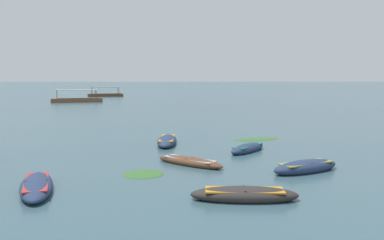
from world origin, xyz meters
The scene contains 13 objects.
ground_plane centered at (0.00, 1500.00, 0.00)m, with size 6000.00×6000.00×0.00m, color #385660.
mountain_2 centered at (-84.53, 2365.61, 308.74)m, with size 2513.45×2513.45×617.48m, color slate.
mountain_3 centered at (1099.78, 2659.25, 104.01)m, with size 635.18×635.18×208.02m, color slate.
rowboat_0 centered at (-5.09, 11.62, 0.18)m, with size 1.69×4.44×0.58m.
rowboat_2 centered at (1.31, 21.83, 0.20)m, with size 2.13×4.72×0.64m.
rowboat_3 centered at (1.49, 15.11, 0.15)m, with size 3.27×3.70×0.48m.
rowboat_4 centered at (6.39, 12.59, 0.21)m, with size 3.87×2.28×0.66m.
rowboat_6 centered at (5.54, 18.11, 0.18)m, with size 3.25×3.16×0.58m.
rowboat_7 centered at (2.21, 8.93, 0.18)m, with size 3.95×2.04×0.58m.
ferry_0 centered at (-8.38, 75.54, 0.45)m, with size 9.61×4.13×2.54m.
ferry_1 centered at (-3.28, 101.19, 0.45)m, with size 8.93×4.04×2.54m.
weed_patch_1 centered at (-0.93, 13.51, 0.00)m, with size 1.82×1.83×0.14m, color #38662D.
weed_patch_3 centered at (7.74, 22.57, 0.00)m, with size 3.56×1.44×0.14m, color #38662D.
Camera 1 is at (-2.34, -4.26, 4.16)m, focal length 38.09 mm.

